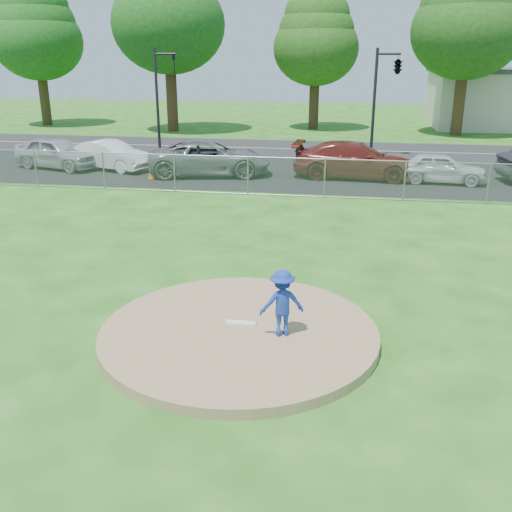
{
  "coord_description": "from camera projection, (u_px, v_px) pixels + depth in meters",
  "views": [
    {
      "loc": [
        1.98,
        -9.79,
        5.21
      ],
      "look_at": [
        0.0,
        2.0,
        1.0
      ],
      "focal_mm": 40.0,
      "sensor_mm": 36.0,
      "label": 1
    }
  ],
  "objects": [
    {
      "name": "parked_car_silver",
      "position": [
        58.0,
        153.0,
        27.62
      ],
      "size": [
        4.76,
        2.95,
        1.51
      ],
      "primitive_type": "imported",
      "rotation": [
        0.0,
        0.0,
        1.29
      ],
      "color": "#A4A4A9",
      "rests_on": "parking_lot"
    },
    {
      "name": "traffic_cone",
      "position": [
        152.0,
        171.0,
        25.46
      ],
      "size": [
        0.34,
        0.34,
        0.66
      ],
      "primitive_type": "cone",
      "color": "orange",
      "rests_on": "parking_lot"
    },
    {
      "name": "parked_car_darkred",
      "position": [
        355.0,
        160.0,
        25.43
      ],
      "size": [
        5.62,
        2.56,
        1.6
      ],
      "primitive_type": "imported",
      "rotation": [
        0.0,
        0.0,
        1.51
      ],
      "color": "maroon",
      "rests_on": "parking_lot"
    },
    {
      "name": "traffic_signal_left",
      "position": [
        161.0,
        91.0,
        31.86
      ],
      "size": [
        1.28,
        0.2,
        5.6
      ],
      "color": "black",
      "rests_on": "ground"
    },
    {
      "name": "tree_far_left",
      "position": [
        36.0,
        30.0,
        42.93
      ],
      "size": [
        6.72,
        6.72,
        10.74
      ],
      "color": "#352613",
      "rests_on": "ground"
    },
    {
      "name": "pitchers_mound",
      "position": [
        239.0,
        333.0,
        11.11
      ],
      "size": [
        5.4,
        5.4,
        0.2
      ],
      "primitive_type": "cylinder",
      "color": "#91724F",
      "rests_on": "ground"
    },
    {
      "name": "ground",
      "position": [
        293.0,
        209.0,
        20.44
      ],
      "size": [
        120.0,
        120.0,
        0.0
      ],
      "primitive_type": "plane",
      "color": "#1C5512",
      "rests_on": "ground"
    },
    {
      "name": "tree_right",
      "position": [
        469.0,
        16.0,
        36.96
      ],
      "size": [
        7.28,
        7.28,
        11.63
      ],
      "color": "#3B2715",
      "rests_on": "ground"
    },
    {
      "name": "pitcher",
      "position": [
        282.0,
        303.0,
        10.63
      ],
      "size": [
        0.96,
        0.74,
        1.3
      ],
      "primitive_type": "imported",
      "rotation": [
        0.0,
        0.0,
        3.49
      ],
      "color": "#1C359B",
      "rests_on": "pitchers_mound"
    },
    {
      "name": "tree_center",
      "position": [
        316.0,
        37.0,
        40.78
      ],
      "size": [
        6.16,
        6.16,
        9.84
      ],
      "color": "#362113",
      "rests_on": "ground"
    },
    {
      "name": "parked_car_pearl",
      "position": [
        441.0,
        168.0,
        24.49
      ],
      "size": [
        3.87,
        1.78,
        1.29
      ],
      "primitive_type": "imported",
      "rotation": [
        0.0,
        0.0,
        1.5
      ],
      "color": "silver",
      "rests_on": "parking_lot"
    },
    {
      "name": "parked_car_white",
      "position": [
        110.0,
        155.0,
        27.32
      ],
      "size": [
        4.41,
        2.69,
        1.37
      ],
      "primitive_type": "imported",
      "rotation": [
        0.0,
        0.0,
        1.25
      ],
      "color": "white",
      "rests_on": "parking_lot"
    },
    {
      "name": "parking_lot",
      "position": [
        307.0,
        174.0,
        26.49
      ],
      "size": [
        50.0,
        8.0,
        0.01
      ],
      "primitive_type": "cube",
      "color": "black",
      "rests_on": "ground"
    },
    {
      "name": "pitching_rubber",
      "position": [
        241.0,
        323.0,
        11.25
      ],
      "size": [
        0.6,
        0.15,
        0.04
      ],
      "primitive_type": "cube",
      "color": "white",
      "rests_on": "pitchers_mound"
    },
    {
      "name": "chain_link_fence",
      "position": [
        299.0,
        178.0,
        22.06
      ],
      "size": [
        40.0,
        0.06,
        1.5
      ],
      "primitive_type": "cube",
      "color": "gray",
      "rests_on": "ground"
    },
    {
      "name": "tree_left",
      "position": [
        168.0,
        9.0,
        38.96
      ],
      "size": [
        7.84,
        7.84,
        12.53
      ],
      "color": "#3A2315",
      "rests_on": "ground"
    },
    {
      "name": "parked_car_gray",
      "position": [
        210.0,
        158.0,
        26.04
      ],
      "size": [
        5.91,
        3.58,
        1.53
      ],
      "primitive_type": "imported",
      "rotation": [
        0.0,
        0.0,
        1.77
      ],
      "color": "slate",
      "rests_on": "parking_lot"
    },
    {
      "name": "traffic_signal_center",
      "position": [
        395.0,
        68.0,
        29.46
      ],
      "size": [
        1.42,
        2.48,
        5.6
      ],
      "color": "black",
      "rests_on": "ground"
    },
    {
      "name": "street",
      "position": [
        318.0,
        149.0,
        33.47
      ],
      "size": [
        60.0,
        7.0,
        0.01
      ],
      "primitive_type": "cube",
      "color": "black",
      "rests_on": "ground"
    }
  ]
}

